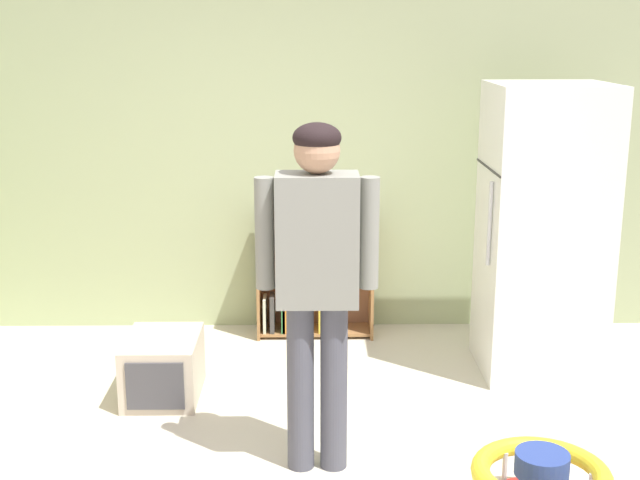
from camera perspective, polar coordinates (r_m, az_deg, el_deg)
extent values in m
cube|color=#A5B282|center=(5.86, -1.76, 6.87)|extent=(5.20, 0.06, 2.70)
cube|color=white|center=(5.30, 14.83, 0.57)|extent=(0.70, 0.68, 1.78)
cylinder|color=silver|center=(5.03, 11.39, 1.09)|extent=(0.02, 0.02, 0.50)
cube|color=#333333|center=(5.14, 11.30, 4.81)|extent=(0.01, 0.67, 0.01)
cube|color=#9B6B3D|center=(5.85, -4.16, -2.46)|extent=(0.02, 0.28, 0.85)
cube|color=#9B6B3D|center=(5.85, 3.49, -2.43)|extent=(0.02, 0.28, 0.85)
cube|color=#966341|center=(5.96, -0.35, -2.09)|extent=(0.80, 0.02, 0.85)
cube|color=#9B6B3D|center=(5.96, -0.33, -6.09)|extent=(0.76, 0.24, 0.02)
cube|color=#9B6B3D|center=(5.83, -0.34, -2.35)|extent=(0.76, 0.24, 0.02)
cube|color=beige|center=(5.90, -3.74, -4.99)|extent=(0.02, 0.17, 0.24)
cube|color=#347F4C|center=(5.78, -3.81, -1.23)|extent=(0.03, 0.17, 0.24)
cube|color=#3D3A37|center=(5.89, -3.23, -4.92)|extent=(0.03, 0.17, 0.26)
cube|color=#204DA2|center=(5.77, -3.28, -1.12)|extent=(0.03, 0.17, 0.26)
cube|color=#368646|center=(5.90, -2.48, -5.22)|extent=(0.03, 0.17, 0.19)
cube|color=orange|center=(5.78, -2.89, -1.48)|extent=(0.03, 0.17, 0.18)
cube|color=orange|center=(5.89, -2.38, -4.99)|extent=(0.03, 0.17, 0.24)
cube|color=gold|center=(5.78, -1.90, -1.48)|extent=(0.02, 0.17, 0.18)
cube|color=silver|center=(5.90, -1.27, -5.13)|extent=(0.03, 0.17, 0.21)
cube|color=#35924A|center=(5.77, -2.00, -1.11)|extent=(0.02, 0.17, 0.26)
cube|color=gold|center=(5.90, -1.02, -5.15)|extent=(0.03, 0.17, 0.21)
cube|color=orange|center=(5.78, -1.16, -1.35)|extent=(0.03, 0.17, 0.21)
cube|color=gold|center=(5.90, -0.02, -5.35)|extent=(0.02, 0.17, 0.16)
cube|color=#2C5995|center=(5.77, -0.85, -1.20)|extent=(0.03, 0.17, 0.24)
cube|color=#225099|center=(5.90, 0.30, -5.28)|extent=(0.02, 0.17, 0.18)
cube|color=#3E3F39|center=(5.78, 0.19, -1.39)|extent=(0.03, 0.17, 0.20)
cylinder|color=#4A4C58|center=(4.11, -1.32, -9.88)|extent=(0.13, 0.13, 0.84)
cylinder|color=#4A4C58|center=(4.11, 0.94, -9.86)|extent=(0.13, 0.13, 0.84)
cube|color=gray|center=(3.87, -0.20, 0.02)|extent=(0.38, 0.22, 0.61)
cylinder|color=gray|center=(3.87, -3.76, 0.45)|extent=(0.09, 0.09, 0.52)
cylinder|color=gray|center=(3.87, 3.35, 0.47)|extent=(0.09, 0.09, 0.52)
sphere|color=tan|center=(3.79, -0.21, 6.07)|extent=(0.21, 0.21, 0.21)
ellipsoid|color=black|center=(3.78, -0.21, 6.93)|extent=(0.22, 0.22, 0.14)
torus|color=yellow|center=(3.90, 14.72, -15.07)|extent=(0.60, 0.60, 0.08)
cylinder|color=navy|center=(3.87, 14.77, -14.42)|extent=(0.23, 0.23, 0.10)
cylinder|color=silver|center=(4.08, 12.36, -15.02)|extent=(0.02, 0.02, 0.18)
cube|color=#C0B39E|center=(5.04, -10.55, -8.42)|extent=(0.42, 0.54, 0.36)
cube|color=#424247|center=(4.79, -11.09, -9.68)|extent=(0.32, 0.01, 0.27)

